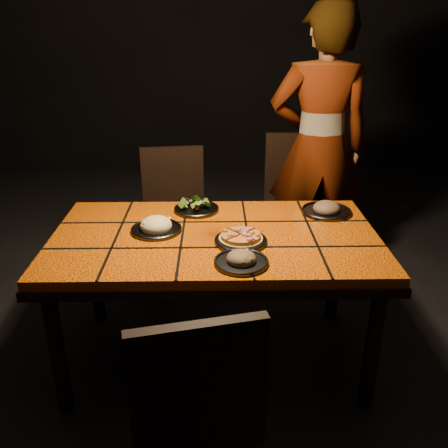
{
  "coord_description": "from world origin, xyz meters",
  "views": [
    {
      "loc": [
        0.0,
        -2.12,
        1.73
      ],
      "look_at": [
        0.04,
        -0.04,
        0.82
      ],
      "focal_mm": 38.0,
      "sensor_mm": 36.0,
      "label": 1
    }
  ],
  "objects_px": {
    "chair_far_right": "(297,195)",
    "diner": "(319,148)",
    "chair_near": "(194,405)",
    "plate_pizza": "(241,239)",
    "dining_table": "(215,248)",
    "chair_far_left": "(175,208)",
    "plate_pasta": "(156,227)"
  },
  "relations": [
    {
      "from": "chair_far_right",
      "to": "diner",
      "type": "height_order",
      "value": "diner"
    },
    {
      "from": "chair_near",
      "to": "plate_pizza",
      "type": "height_order",
      "value": "chair_near"
    },
    {
      "from": "dining_table",
      "to": "diner",
      "type": "relative_size",
      "value": 0.87
    },
    {
      "from": "chair_far_left",
      "to": "chair_far_right",
      "type": "height_order",
      "value": "chair_far_right"
    },
    {
      "from": "chair_near",
      "to": "plate_pasta",
      "type": "distance_m",
      "value": 1.0
    },
    {
      "from": "chair_far_right",
      "to": "chair_far_left",
      "type": "bearing_deg",
      "value": -169.31
    },
    {
      "from": "chair_far_right",
      "to": "diner",
      "type": "distance_m",
      "value": 0.38
    },
    {
      "from": "chair_far_right",
      "to": "plate_pasta",
      "type": "relative_size",
      "value": 3.91
    },
    {
      "from": "dining_table",
      "to": "chair_near",
      "type": "relative_size",
      "value": 1.73
    },
    {
      "from": "dining_table",
      "to": "plate_pizza",
      "type": "relative_size",
      "value": 5.49
    },
    {
      "from": "dining_table",
      "to": "chair_near",
      "type": "height_order",
      "value": "chair_near"
    },
    {
      "from": "chair_far_right",
      "to": "dining_table",
      "type": "bearing_deg",
      "value": -118.55
    },
    {
      "from": "chair_far_left",
      "to": "chair_far_right",
      "type": "xyz_separation_m",
      "value": [
        0.86,
        0.15,
        0.03
      ]
    },
    {
      "from": "dining_table",
      "to": "plate_pasta",
      "type": "bearing_deg",
      "value": 171.95
    },
    {
      "from": "chair_near",
      "to": "plate_pizza",
      "type": "relative_size",
      "value": 3.17
    },
    {
      "from": "plate_pizza",
      "to": "chair_far_right",
      "type": "bearing_deg",
      "value": 68.02
    },
    {
      "from": "diner",
      "to": "plate_pasta",
      "type": "bearing_deg",
      "value": 46.35
    },
    {
      "from": "dining_table",
      "to": "plate_pasta",
      "type": "distance_m",
      "value": 0.31
    },
    {
      "from": "dining_table",
      "to": "plate_pasta",
      "type": "height_order",
      "value": "plate_pasta"
    },
    {
      "from": "chair_near",
      "to": "plate_pizza",
      "type": "xyz_separation_m",
      "value": [
        0.19,
        0.8,
        0.23
      ]
    },
    {
      "from": "chair_far_left",
      "to": "diner",
      "type": "relative_size",
      "value": 0.5
    },
    {
      "from": "plate_pizza",
      "to": "dining_table",
      "type": "bearing_deg",
      "value": 140.96
    },
    {
      "from": "chair_near",
      "to": "chair_far_right",
      "type": "bearing_deg",
      "value": -120.87
    },
    {
      "from": "chair_far_left",
      "to": "dining_table",
      "type": "bearing_deg",
      "value": -79.46
    },
    {
      "from": "chair_far_left",
      "to": "plate_pizza",
      "type": "relative_size",
      "value": 3.17
    },
    {
      "from": "dining_table",
      "to": "chair_far_left",
      "type": "bearing_deg",
      "value": 107.31
    },
    {
      "from": "chair_far_left",
      "to": "chair_far_right",
      "type": "relative_size",
      "value": 0.95
    },
    {
      "from": "chair_near",
      "to": "chair_far_right",
      "type": "xyz_separation_m",
      "value": [
        0.65,
        1.94,
        0.03
      ]
    },
    {
      "from": "plate_pizza",
      "to": "plate_pasta",
      "type": "bearing_deg",
      "value": 161.34
    },
    {
      "from": "chair_far_left",
      "to": "diner",
      "type": "xyz_separation_m",
      "value": [
        0.98,
        0.1,
        0.39
      ]
    },
    {
      "from": "chair_near",
      "to": "chair_far_left",
      "type": "height_order",
      "value": "same"
    },
    {
      "from": "chair_far_right",
      "to": "diner",
      "type": "bearing_deg",
      "value": -23.42
    }
  ]
}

